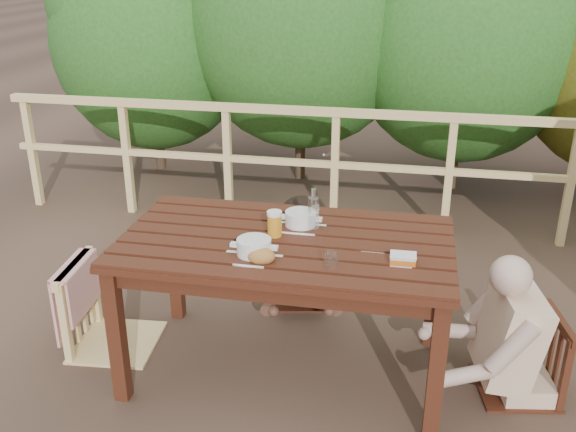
% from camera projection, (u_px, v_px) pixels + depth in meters
% --- Properties ---
extents(ground, '(60.00, 60.00, 0.00)m').
position_uv_depth(ground, '(286.00, 368.00, 3.59)').
color(ground, brown).
rests_on(ground, ground).
extents(table, '(1.69, 0.95, 0.78)m').
position_uv_depth(table, '(286.00, 307.00, 3.44)').
color(table, '#35170D').
rests_on(table, ground).
extents(chair_left, '(0.52, 0.52, 0.97)m').
position_uv_depth(chair_left, '(109.00, 270.00, 3.62)').
color(chair_left, '#DEBB75').
rests_on(chair_left, ground).
extents(chair_far, '(0.48, 0.48, 0.83)m').
position_uv_depth(chair_far, '(300.00, 242.00, 4.15)').
color(chair_far, '#35170D').
rests_on(chair_far, ground).
extents(chair_right, '(0.47, 0.47, 0.82)m').
position_uv_depth(chair_right, '(525.00, 322.00, 3.26)').
color(chair_right, '#35170D').
rests_on(chair_right, ground).
extents(woman, '(0.58, 0.66, 1.17)m').
position_uv_depth(woman, '(301.00, 216.00, 4.10)').
color(woman, black).
rests_on(woman, ground).
extents(diner_right, '(0.71, 0.61, 1.28)m').
position_uv_depth(diner_right, '(538.00, 283.00, 3.17)').
color(diner_right, beige).
rests_on(diner_right, ground).
extents(railing, '(5.60, 0.10, 1.01)m').
position_uv_depth(railing, '(335.00, 170.00, 5.20)').
color(railing, '#DEBB75').
rests_on(railing, ground).
extents(soup_near, '(0.28, 0.28, 0.09)m').
position_uv_depth(soup_near, '(254.00, 248.00, 3.10)').
color(soup_near, white).
rests_on(soup_near, table).
extents(soup_far, '(0.28, 0.28, 0.09)m').
position_uv_depth(soup_far, '(301.00, 220.00, 3.42)').
color(soup_far, white).
rests_on(soup_far, table).
extents(bread_roll, '(0.14, 0.10, 0.08)m').
position_uv_depth(bread_roll, '(261.00, 256.00, 3.04)').
color(bread_roll, '#9B6228').
rests_on(bread_roll, table).
extents(beer_glass, '(0.08, 0.08, 0.15)m').
position_uv_depth(beer_glass, '(275.00, 225.00, 3.29)').
color(beer_glass, '#C38910').
rests_on(beer_glass, table).
extents(bottle, '(0.06, 0.06, 0.24)m').
position_uv_depth(bottle, '(313.00, 211.00, 3.34)').
color(bottle, silver).
rests_on(bottle, table).
extents(tumbler, '(0.07, 0.07, 0.08)m').
position_uv_depth(tumbler, '(331.00, 261.00, 2.99)').
color(tumbler, white).
rests_on(tumbler, table).
extents(butter_tub, '(0.13, 0.09, 0.05)m').
position_uv_depth(butter_tub, '(403.00, 259.00, 3.03)').
color(butter_tub, white).
rests_on(butter_tub, table).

